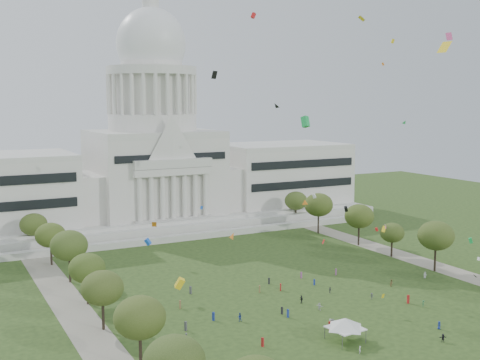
# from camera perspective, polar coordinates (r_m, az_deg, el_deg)

# --- Properties ---
(ground) EXTENTS (400.00, 400.00, 0.00)m
(ground) POSITION_cam_1_polar(r_m,az_deg,el_deg) (129.51, 9.52, -12.91)
(ground) COLOR #2A421A
(ground) RESTS_ON ground
(capitol) EXTENTS (160.00, 64.50, 91.30)m
(capitol) POSITION_cam_1_polar(r_m,az_deg,el_deg) (223.77, -8.18, 1.57)
(capitol) COLOR silver
(capitol) RESTS_ON ground
(path_left) EXTENTS (8.00, 160.00, 0.04)m
(path_left) POSITION_cam_1_polar(r_m,az_deg,el_deg) (136.57, -15.44, -11.99)
(path_left) COLOR gray
(path_left) RESTS_ON ground
(path_right) EXTENTS (8.00, 160.00, 0.04)m
(path_right) POSITION_cam_1_polar(r_m,az_deg,el_deg) (181.29, 15.97, -7.17)
(path_right) COLOR gray
(path_right) RESTS_ON ground
(row_tree_l_1) EXTENTS (8.86, 8.86, 12.59)m
(row_tree_l_1) POSITION_cam_1_polar(r_m,az_deg,el_deg) (104.43, -9.49, -12.74)
(row_tree_l_1) COLOR black
(row_tree_l_1) RESTS_ON ground
(row_tree_l_2) EXTENTS (8.42, 8.42, 11.97)m
(row_tree_l_2) POSITION_cam_1_polar(r_m,az_deg,el_deg) (122.80, -12.92, -9.95)
(row_tree_l_2) COLOR black
(row_tree_l_2) RESTS_ON ground
(row_tree_r_2) EXTENTS (9.55, 9.55, 13.58)m
(row_tree_r_2) POSITION_cam_1_polar(r_m,az_deg,el_deg) (167.80, 18.09, -5.04)
(row_tree_r_2) COLOR black
(row_tree_r_2) RESTS_ON ground
(row_tree_l_3) EXTENTS (8.12, 8.12, 11.55)m
(row_tree_l_3) POSITION_cam_1_polar(r_m,az_deg,el_deg) (138.60, -14.31, -8.11)
(row_tree_l_3) COLOR black
(row_tree_l_3) RESTS_ON ground
(row_tree_r_3) EXTENTS (7.01, 7.01, 9.98)m
(row_tree_r_3) POSITION_cam_1_polar(r_m,az_deg,el_deg) (180.48, 14.23, -4.87)
(row_tree_r_3) COLOR black
(row_tree_r_3) RESTS_ON ground
(row_tree_l_4) EXTENTS (9.29, 9.29, 13.21)m
(row_tree_l_4) POSITION_cam_1_polar(r_m,az_deg,el_deg) (155.85, -15.91, -5.99)
(row_tree_l_4) COLOR black
(row_tree_l_4) RESTS_ON ground
(row_tree_r_4) EXTENTS (9.19, 9.19, 13.06)m
(row_tree_r_4) POSITION_cam_1_polar(r_m,az_deg,el_deg) (191.86, 11.24, -3.39)
(row_tree_r_4) COLOR black
(row_tree_r_4) RESTS_ON ground
(row_tree_l_5) EXTENTS (8.33, 8.33, 11.85)m
(row_tree_l_5) POSITION_cam_1_polar(r_m,az_deg,el_deg) (173.70, -17.53, -5.02)
(row_tree_l_5) COLOR black
(row_tree_l_5) RESTS_ON ground
(row_tree_r_5) EXTENTS (9.82, 9.82, 13.96)m
(row_tree_r_5) POSITION_cam_1_polar(r_m,az_deg,el_deg) (206.81, 7.46, -2.35)
(row_tree_r_5) COLOR black
(row_tree_r_5) RESTS_ON ground
(row_tree_l_6) EXTENTS (8.19, 8.19, 11.64)m
(row_tree_l_6) POSITION_cam_1_polar(r_m,az_deg,el_deg) (191.02, -18.99, -4.01)
(row_tree_l_6) COLOR black
(row_tree_l_6) RESTS_ON ground
(row_tree_r_6) EXTENTS (8.42, 8.42, 11.97)m
(row_tree_r_6) POSITION_cam_1_polar(r_m,az_deg,el_deg) (223.06, 5.33, -1.98)
(row_tree_r_6) COLOR black
(row_tree_r_6) RESTS_ON ground
(event_tent) EXTENTS (8.91, 8.91, 4.58)m
(event_tent) POSITION_cam_1_polar(r_m,az_deg,el_deg) (117.69, 9.96, -13.20)
(event_tent) COLOR #4C4C4C
(event_tent) RESTS_ON ground
(person_0) EXTENTS (0.97, 0.91, 1.67)m
(person_0) POSITION_cam_1_polar(r_m,az_deg,el_deg) (162.51, 17.14, -8.61)
(person_0) COLOR silver
(person_0) RESTS_ON ground
(person_2) EXTENTS (0.99, 0.80, 1.77)m
(person_2) POSITION_cam_1_polar(r_m,az_deg,el_deg) (153.35, 14.19, -9.45)
(person_2) COLOR olive
(person_2) RESTS_ON ground
(person_3) EXTENTS (0.99, 1.08, 1.51)m
(person_3) POSITION_cam_1_polar(r_m,az_deg,el_deg) (142.88, 12.38, -10.70)
(person_3) COLOR #4C4C51
(person_3) RESTS_ON ground
(person_4) EXTENTS (0.61, 1.10, 1.86)m
(person_4) POSITION_cam_1_polar(r_m,az_deg,el_deg) (137.76, 5.84, -11.18)
(person_4) COLOR #26262B
(person_4) RESTS_ON ground
(person_5) EXTENTS (1.26, 1.64, 1.66)m
(person_5) POSITION_cam_1_polar(r_m,az_deg,el_deg) (133.92, 7.54, -11.80)
(person_5) COLOR silver
(person_5) RESTS_ON ground
(person_6) EXTENTS (0.54, 0.81, 1.63)m
(person_6) POSITION_cam_1_polar(r_m,az_deg,el_deg) (128.73, 18.36, -12.94)
(person_6) COLOR navy
(person_6) RESTS_ON ground
(person_7) EXTENTS (0.66, 0.63, 1.46)m
(person_7) POSITION_cam_1_polar(r_m,az_deg,el_deg) (113.75, 11.29, -15.51)
(person_7) COLOR silver
(person_7) RESTS_ON ground
(person_8) EXTENTS (1.01, 0.83, 1.78)m
(person_8) POSITION_cam_1_polar(r_m,az_deg,el_deg) (126.58, -0.03, -12.86)
(person_8) COLOR navy
(person_8) RESTS_ON ground
(person_9) EXTENTS (0.87, 1.10, 1.51)m
(person_9) POSITION_cam_1_polar(r_m,az_deg,el_deg) (140.64, 16.99, -11.15)
(person_9) COLOR #33723F
(person_9) RESTS_ON ground
(person_10) EXTENTS (0.56, 0.93, 1.53)m
(person_10) POSITION_cam_1_polar(r_m,az_deg,el_deg) (145.52, 8.53, -10.27)
(person_10) COLOR #4C4C51
(person_10) RESTS_ON ground
(person_11) EXTENTS (1.64, 1.14, 1.64)m
(person_11) POSITION_cam_1_polar(r_m,az_deg,el_deg) (122.57, 18.69, -14.00)
(person_11) COLOR #26262B
(person_11) RESTS_ON ground
(distant_crowd) EXTENTS (58.52, 34.97, 1.92)m
(distant_crowd) POSITION_cam_1_polar(r_m,az_deg,el_deg) (131.99, 1.42, -12.01)
(distant_crowd) COLOR #4C4C51
(distant_crowd) RESTS_ON ground
(kite_swarm) EXTENTS (91.26, 94.61, 65.45)m
(kite_swarm) POSITION_cam_1_polar(r_m,az_deg,el_deg) (128.17, 7.91, 0.26)
(kite_swarm) COLOR orange
(kite_swarm) RESTS_ON ground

